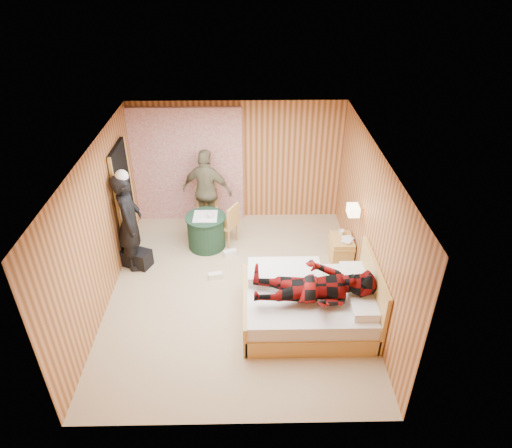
{
  "coord_description": "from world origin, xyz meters",
  "views": [
    {
      "loc": [
        0.21,
        -5.95,
        5.05
      ],
      "look_at": [
        0.33,
        0.45,
        1.05
      ],
      "focal_mm": 32.0,
      "sensor_mm": 36.0,
      "label": 1
    }
  ],
  "objects_px": {
    "bed": "(309,304)",
    "chair_near": "(229,222)",
    "duffel_bag": "(136,257)",
    "man_at_table": "(207,191)",
    "man_on_bed": "(315,280)",
    "wall_lamp": "(353,210)",
    "round_table": "(206,231)",
    "chair_far": "(207,206)",
    "woman_standing": "(130,222)",
    "nightstand": "(341,250)"
  },
  "relations": [
    {
      "from": "woman_standing",
      "to": "man_at_table",
      "type": "relative_size",
      "value": 1.05
    },
    {
      "from": "chair_far",
      "to": "chair_near",
      "type": "height_order",
      "value": "chair_far"
    },
    {
      "from": "chair_far",
      "to": "duffel_bag",
      "type": "bearing_deg",
      "value": -143.82
    },
    {
      "from": "chair_far",
      "to": "man_on_bed",
      "type": "bearing_deg",
      "value": -66.15
    },
    {
      "from": "nightstand",
      "to": "chair_far",
      "type": "xyz_separation_m",
      "value": [
        -2.49,
        1.18,
        0.27
      ]
    },
    {
      "from": "chair_far",
      "to": "chair_near",
      "type": "distance_m",
      "value": 0.69
    },
    {
      "from": "nightstand",
      "to": "duffel_bag",
      "type": "relative_size",
      "value": 0.96
    },
    {
      "from": "nightstand",
      "to": "duffel_bag",
      "type": "distance_m",
      "value": 3.73
    },
    {
      "from": "chair_near",
      "to": "man_on_bed",
      "type": "xyz_separation_m",
      "value": [
        1.32,
        -2.34,
        0.46
      ]
    },
    {
      "from": "bed",
      "to": "man_at_table",
      "type": "bearing_deg",
      "value": 122.94
    },
    {
      "from": "man_on_bed",
      "to": "man_at_table",
      "type": "bearing_deg",
      "value": 121.17
    },
    {
      "from": "wall_lamp",
      "to": "bed",
      "type": "xyz_separation_m",
      "value": [
        -0.8,
        -1.13,
        -1.0
      ]
    },
    {
      "from": "duffel_bag",
      "to": "man_at_table",
      "type": "bearing_deg",
      "value": 67.23
    },
    {
      "from": "chair_near",
      "to": "chair_far",
      "type": "bearing_deg",
      "value": -111.22
    },
    {
      "from": "chair_far",
      "to": "man_at_table",
      "type": "xyz_separation_m",
      "value": [
        0.01,
        0.02,
        0.32
      ]
    },
    {
      "from": "chair_near",
      "to": "woman_standing",
      "type": "bearing_deg",
      "value": -39.87
    },
    {
      "from": "chair_near",
      "to": "nightstand",
      "type": "bearing_deg",
      "value": 101.06
    },
    {
      "from": "bed",
      "to": "round_table",
      "type": "distance_m",
      "value": 2.67
    },
    {
      "from": "duffel_bag",
      "to": "man_at_table",
      "type": "relative_size",
      "value": 0.33
    },
    {
      "from": "man_at_table",
      "to": "man_on_bed",
      "type": "height_order",
      "value": "man_on_bed"
    },
    {
      "from": "chair_near",
      "to": "man_on_bed",
      "type": "height_order",
      "value": "man_on_bed"
    },
    {
      "from": "wall_lamp",
      "to": "nightstand",
      "type": "height_order",
      "value": "wall_lamp"
    },
    {
      "from": "man_on_bed",
      "to": "chair_near",
      "type": "bearing_deg",
      "value": 119.41
    },
    {
      "from": "bed",
      "to": "chair_near",
      "type": "bearing_deg",
      "value": 121.51
    },
    {
      "from": "bed",
      "to": "man_at_table",
      "type": "distance_m",
      "value": 3.22
    },
    {
      "from": "nightstand",
      "to": "man_on_bed",
      "type": "distance_m",
      "value": 1.96
    },
    {
      "from": "round_table",
      "to": "man_on_bed",
      "type": "xyz_separation_m",
      "value": [
        1.75,
        -2.26,
        0.62
      ]
    },
    {
      "from": "man_at_table",
      "to": "chair_near",
      "type": "bearing_deg",
      "value": 143.95
    },
    {
      "from": "chair_far",
      "to": "woman_standing",
      "type": "height_order",
      "value": "woman_standing"
    },
    {
      "from": "chair_near",
      "to": "duffel_bag",
      "type": "height_order",
      "value": "chair_near"
    },
    {
      "from": "woman_standing",
      "to": "man_at_table",
      "type": "bearing_deg",
      "value": -53.03
    },
    {
      "from": "bed",
      "to": "duffel_bag",
      "type": "relative_size",
      "value": 3.5
    },
    {
      "from": "woman_standing",
      "to": "man_on_bed",
      "type": "distance_m",
      "value": 3.44
    },
    {
      "from": "round_table",
      "to": "man_on_bed",
      "type": "height_order",
      "value": "man_on_bed"
    },
    {
      "from": "wall_lamp",
      "to": "woman_standing",
      "type": "xyz_separation_m",
      "value": [
        -3.77,
        0.33,
        -0.39
      ]
    },
    {
      "from": "nightstand",
      "to": "man_at_table",
      "type": "bearing_deg",
      "value": 154.03
    },
    {
      "from": "bed",
      "to": "round_table",
      "type": "bearing_deg",
      "value": 130.39
    },
    {
      "from": "man_at_table",
      "to": "man_on_bed",
      "type": "xyz_separation_m",
      "value": [
        1.75,
        -2.89,
        0.09
      ]
    },
    {
      "from": "chair_near",
      "to": "bed",
      "type": "bearing_deg",
      "value": 60.32
    },
    {
      "from": "nightstand",
      "to": "round_table",
      "type": "bearing_deg",
      "value": 167.02
    },
    {
      "from": "bed",
      "to": "chair_near",
      "type": "distance_m",
      "value": 2.49
    },
    {
      "from": "duffel_bag",
      "to": "chair_near",
      "type": "bearing_deg",
      "value": 44.58
    },
    {
      "from": "chair_far",
      "to": "man_on_bed",
      "type": "xyz_separation_m",
      "value": [
        1.76,
        -2.87,
        0.42
      ]
    },
    {
      "from": "wall_lamp",
      "to": "chair_near",
      "type": "relative_size",
      "value": 0.3
    },
    {
      "from": "round_table",
      "to": "chair_near",
      "type": "height_order",
      "value": "chair_near"
    },
    {
      "from": "chair_near",
      "to": "round_table",
      "type": "bearing_deg",
      "value": -50.14
    },
    {
      "from": "woman_standing",
      "to": "man_at_table",
      "type": "distance_m",
      "value": 1.74
    },
    {
      "from": "wall_lamp",
      "to": "man_on_bed",
      "type": "height_order",
      "value": "man_on_bed"
    },
    {
      "from": "man_on_bed",
      "to": "nightstand",
      "type": "bearing_deg",
      "value": 66.57
    },
    {
      "from": "duffel_bag",
      "to": "woman_standing",
      "type": "bearing_deg",
      "value": 113.01
    }
  ]
}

